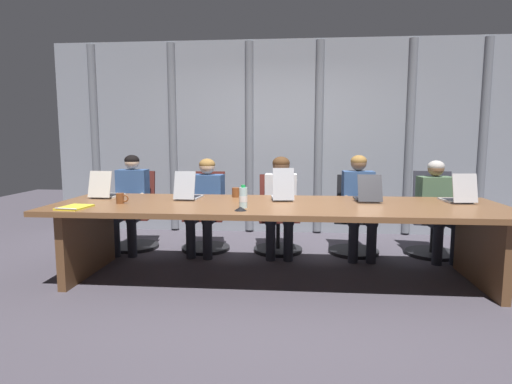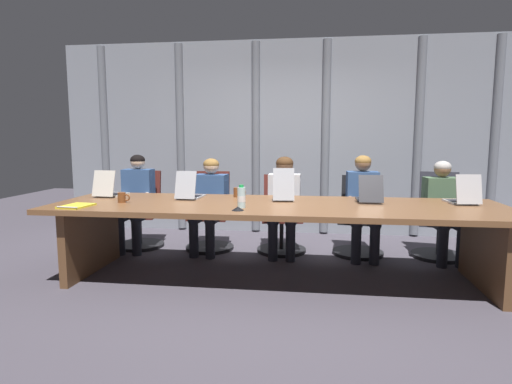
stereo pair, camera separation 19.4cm
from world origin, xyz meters
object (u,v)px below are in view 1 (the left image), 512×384
Objects in this scene: person_left_end at (131,197)px; spiral_notepad at (74,207)px; office_chair_left_mid at (206,220)px; person_right_end at (438,203)px; laptop_right_end at (458,196)px; office_chair_right_end at (432,223)px; laptop_center at (282,193)px; conference_mic_left_side at (241,209)px; person_right_mid at (359,200)px; office_chair_center at (278,222)px; coffee_mug_near at (236,192)px; person_center at (281,198)px; office_chair_right_mid at (354,223)px; office_chair_left_end at (135,219)px; person_left_mid at (206,199)px; laptop_left_mid at (189,193)px; coffee_mug_far at (121,198)px; laptop_left_end at (106,192)px; laptop_right_mid at (367,195)px; water_bottle_primary at (243,198)px.

spiral_notepad is (0.01, -1.35, 0.10)m from person_left_end.
person_right_end reaches higher than office_chair_left_mid.
office_chair_right_end is at bearing -7.91° from laptop_right_end.
conference_mic_left_side is (-0.35, -0.71, -0.05)m from laptop_center.
spiral_notepad is at bearing -65.26° from person_right_mid.
spiral_notepad is (-1.80, -1.51, 0.41)m from office_chair_center.
person_left_end reaches higher than coffee_mug_near.
conference_mic_left_side reaches higher than spiral_notepad.
office_chair_right_end is at bearing 98.89° from person_right_mid.
laptop_center is 1.34m from office_chair_left_mid.
office_chair_center is 0.80× the size of person_center.
laptop_center reaches higher than office_chair_right_mid.
person_left_end is 1.01× the size of person_center.
person_right_end reaches higher than laptop_center.
office_chair_right_end is at bearing 86.28° from office_chair_left_end.
person_left_mid is at bearing 50.53° from laptop_center.
office_chair_center is (-1.82, 0.83, -0.46)m from laptop_right_end.
office_chair_left_mid is 0.33m from person_left_mid.
laptop_left_mid is 0.34× the size of person_left_end.
office_chair_left_mid is 0.98× the size of office_chair_right_end.
laptop_right_end is 0.39× the size of office_chair_right_end.
office_chair_center is (1.82, -0.00, -0.01)m from office_chair_left_end.
coffee_mug_far is (-0.62, -1.04, 0.15)m from person_left_mid.
coffee_mug_far is at bearing -68.26° from person_right_mid.
coffee_mug_far is (0.34, -0.42, -0.01)m from laptop_left_end.
office_chair_left_end reaches higher than spiral_notepad.
laptop_right_mid reaches higher than office_chair_center.
person_right_mid reaches higher than laptop_right_mid.
water_bottle_primary is at bearing -7.25° from coffee_mug_far.
person_right_mid is (0.02, 0.64, -0.14)m from laptop_right_mid.
office_chair_right_mid is at bearing 88.17° from office_chair_left_mid.
person_right_end is (0.03, 0.66, -0.17)m from laptop_right_end.
office_chair_center reaches higher than conference_mic_left_side.
office_chair_left_end is at bearing -84.49° from office_chair_right_mid.
person_right_mid is 2.66m from coffee_mug_far.
water_bottle_primary is (-0.30, -1.20, 0.18)m from person_center.
laptop_center reaches higher than office_chair_left_mid.
person_right_end is 9.15× the size of coffee_mug_far.
person_right_end is (1.85, -0.16, 0.29)m from office_chair_center.
office_chair_center is 1.88m from person_right_end.
office_chair_center reaches higher than spiral_notepad.
laptop_left_mid reaches higher than coffee_mug_near.
laptop_right_mid is (1.84, 0.03, -0.00)m from laptop_left_mid.
person_left_end reaches higher than coffee_mug_far.
laptop_left_end is 0.54m from coffee_mug_far.
office_chair_left_end is 1.60m from coffee_mug_near.
laptop_right_end is 1.30m from office_chair_right_mid.
person_left_mid is at bearing -77.47° from office_chair_right_end.
laptop_center is 1.74m from laptop_right_end.
person_center is at bearing 75.78° from water_bottle_primary.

